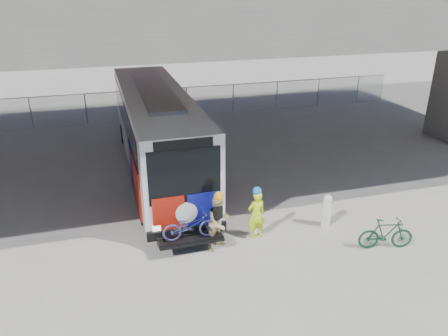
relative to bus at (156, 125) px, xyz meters
name	(u,v)px	position (x,y,z in m)	size (l,w,h in m)	color
ground	(227,204)	(2.00, -3.87, -2.11)	(160.00, 160.00, 0.00)	#9E9991
bus	(156,125)	(0.00, 0.00, 0.00)	(2.67, 12.90, 3.69)	silver
overpass	(199,14)	(2.00, 0.13, 4.44)	(40.00, 16.00, 7.95)	#605E59
chainlink_fence	(171,95)	(2.00, 8.13, -0.68)	(30.00, 0.06, 30.00)	gray
brick_buildings	(131,2)	(3.23, 44.36, 3.31)	(54.00, 22.00, 12.00)	brown
bollard	(327,209)	(4.78, -6.33, -1.48)	(0.30, 0.30, 1.17)	beige
cyclist_hivis	(256,213)	(2.23, -6.33, -1.24)	(0.65, 0.48, 1.81)	#E0FF1A
cyclist_tan	(219,222)	(0.91, -6.58, -1.19)	(1.09, 1.04, 1.94)	tan
bike_parked	(386,234)	(5.87, -8.10, -1.59)	(0.49, 1.72, 1.03)	#144126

